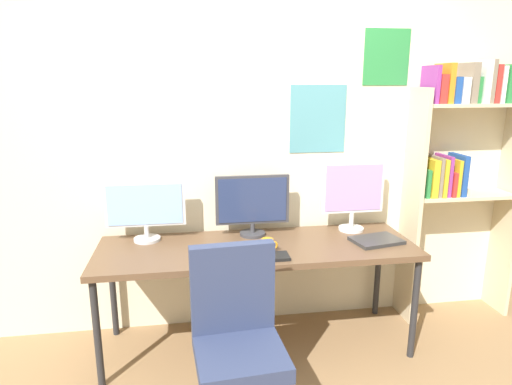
# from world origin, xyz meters

# --- Properties ---
(wall_back) EXTENTS (4.50, 0.11, 2.60)m
(wall_back) POSITION_xyz_m (0.00, 1.02, 1.30)
(wall_back) COLOR beige
(wall_back) RESTS_ON ground_plane
(desk) EXTENTS (2.10, 0.68, 0.74)m
(desk) POSITION_xyz_m (0.00, 0.60, 0.69)
(desk) COLOR brown
(desk) RESTS_ON ground_plane
(bookshelf) EXTENTS (0.83, 0.28, 1.94)m
(bookshelf) POSITION_xyz_m (1.57, 0.83, 1.30)
(bookshelf) COLOR beige
(bookshelf) RESTS_ON ground_plane
(office_chair) EXTENTS (0.52, 0.52, 0.99)m
(office_chair) POSITION_xyz_m (-0.22, -0.14, 0.40)
(office_chair) COLOR #2D2D33
(office_chair) RESTS_ON ground_plane
(monitor_left) EXTENTS (0.53, 0.18, 0.41)m
(monitor_left) POSITION_xyz_m (-0.73, 0.81, 0.97)
(monitor_left) COLOR silver
(monitor_left) RESTS_ON desk
(monitor_center) EXTENTS (0.52, 0.18, 0.43)m
(monitor_center) POSITION_xyz_m (0.00, 0.81, 0.97)
(monitor_center) COLOR #38383D
(monitor_center) RESTS_ON desk
(monitor_right) EXTENTS (0.45, 0.18, 0.51)m
(monitor_right) POSITION_xyz_m (0.73, 0.81, 1.03)
(monitor_right) COLOR silver
(monitor_right) RESTS_ON desk
(keyboard_main) EXTENTS (0.32, 0.13, 0.02)m
(keyboard_main) POSITION_xyz_m (0.00, 0.37, 0.75)
(keyboard_main) COLOR black
(keyboard_main) RESTS_ON desk
(computer_mouse) EXTENTS (0.06, 0.10, 0.03)m
(computer_mouse) POSITION_xyz_m (-0.22, 0.41, 0.76)
(computer_mouse) COLOR #38383D
(computer_mouse) RESTS_ON desk
(laptop_closed) EXTENTS (0.36, 0.28, 0.02)m
(laptop_closed) POSITION_xyz_m (0.81, 0.54, 0.75)
(laptop_closed) COLOR #2D2D2D
(laptop_closed) RESTS_ON desk
(coffee_mug) EXTENTS (0.11, 0.08, 0.09)m
(coffee_mug) POSITION_xyz_m (0.05, 0.47, 0.79)
(coffee_mug) COLOR orange
(coffee_mug) RESTS_ON desk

